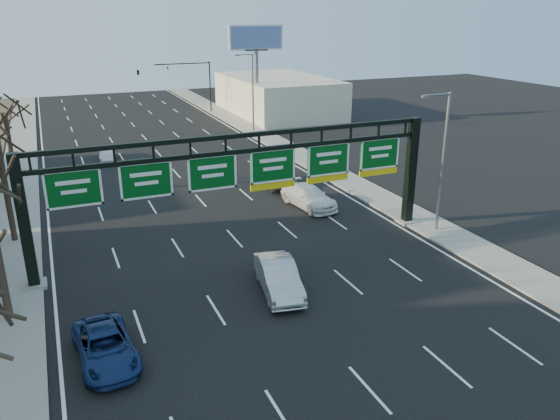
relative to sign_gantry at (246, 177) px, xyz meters
name	(u,v)px	position (x,y,z in m)	size (l,w,h in m)	color
ground	(302,314)	(-0.16, -8.00, -4.63)	(160.00, 160.00, 0.00)	black
sidewalk_left	(17,215)	(-12.96, 12.00, -4.57)	(3.00, 120.00, 0.12)	gray
sidewalk_right	(336,174)	(12.64, 12.00, -4.57)	(3.00, 120.00, 0.12)	gray
lane_markings	(194,193)	(-0.16, 12.00, -4.62)	(21.60, 120.00, 0.01)	white
sign_gantry	(246,177)	(0.00, 0.00, 0.00)	(24.60, 1.20, 7.20)	black
building_right_distant	(278,96)	(19.84, 42.00, -2.13)	(12.00, 20.00, 5.00)	beige
tree_far	(2,99)	(-12.96, 17.00, 2.86)	(3.60, 3.60, 8.86)	#30261B
streetlight_near	(442,156)	(12.31, -2.00, 0.45)	(2.15, 0.22, 9.00)	slate
streetlight_far	(252,88)	(12.31, 32.00, 0.45)	(2.15, 0.22, 9.00)	slate
billboard_right	(256,50)	(14.84, 36.98, 4.43)	(7.00, 0.50, 12.00)	slate
traffic_signal_mast	(166,74)	(5.53, 47.00, 0.87)	(10.16, 0.54, 7.00)	black
car_blue_suv	(105,347)	(-9.16, -8.14, -3.97)	(2.20, 4.77, 1.33)	navy
car_silver_sedan	(279,277)	(-0.31, -5.51, -3.81)	(1.73, 4.96, 1.64)	#B2B2B7
car_white_wagon	(309,196)	(6.81, 5.56, -3.86)	(2.16, 5.32, 1.54)	white
car_grey_far	(276,178)	(6.46, 10.93, -3.88)	(1.77, 4.39, 1.50)	#3A3C3F
car_silver_distant	(108,154)	(-5.18, 24.95, -3.97)	(1.41, 4.03, 1.33)	#ACACB1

